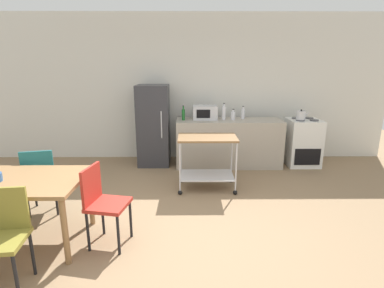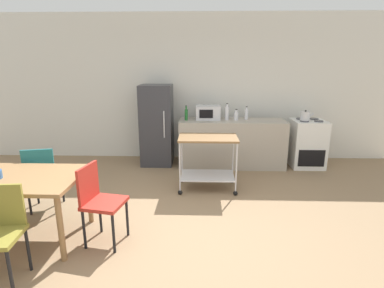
# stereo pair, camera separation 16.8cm
# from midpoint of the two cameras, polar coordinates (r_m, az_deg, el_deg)

# --- Properties ---
(ground_plane) EXTENTS (12.00, 12.00, 0.00)m
(ground_plane) POSITION_cam_midpoint_polar(r_m,az_deg,el_deg) (3.63, -2.24, -17.33)
(ground_plane) COLOR #8C7051
(back_wall) EXTENTS (8.40, 0.12, 2.90)m
(back_wall) POSITION_cam_midpoint_polar(r_m,az_deg,el_deg) (6.28, -0.33, 10.49)
(back_wall) COLOR silver
(back_wall) RESTS_ON ground_plane
(kitchen_counter) EXTENTS (2.00, 0.64, 0.90)m
(kitchen_counter) POSITION_cam_midpoint_polar(r_m,az_deg,el_deg) (5.89, 8.25, 0.15)
(kitchen_counter) COLOR #A89E8E
(kitchen_counter) RESTS_ON ground_plane
(dining_table) EXTENTS (1.50, 0.90, 0.75)m
(dining_table) POSITION_cam_midpoint_polar(r_m,az_deg,el_deg) (3.83, -29.83, -6.46)
(dining_table) COLOR olive
(dining_table) RESTS_ON ground_plane
(chair_red) EXTENTS (0.47, 0.47, 0.89)m
(chair_red) POSITION_cam_midpoint_polar(r_m,az_deg,el_deg) (3.46, -15.79, -9.87)
(chair_red) COLOR #B72D23
(chair_red) RESTS_ON ground_plane
(chair_teal) EXTENTS (0.48, 0.48, 0.89)m
(chair_teal) POSITION_cam_midpoint_polar(r_m,az_deg,el_deg) (4.45, -25.39, -5.17)
(chair_teal) COLOR #1E666B
(chair_teal) RESTS_ON ground_plane
(stove_oven) EXTENTS (0.60, 0.61, 0.92)m
(stove_oven) POSITION_cam_midpoint_polar(r_m,az_deg,el_deg) (6.24, 21.58, 0.10)
(stove_oven) COLOR white
(stove_oven) RESTS_ON ground_plane
(refrigerator) EXTENTS (0.60, 0.63, 1.55)m
(refrigerator) POSITION_cam_midpoint_polar(r_m,az_deg,el_deg) (5.93, -5.82, 3.55)
(refrigerator) COLOR #333338
(refrigerator) RESTS_ON ground_plane
(kitchen_cart) EXTENTS (0.91, 0.57, 0.85)m
(kitchen_cart) POSITION_cam_midpoint_polar(r_m,az_deg,el_deg) (4.71, 4.02, -1.93)
(kitchen_cart) COLOR brown
(kitchen_cart) RESTS_ON ground_plane
(bottle_soy_sauce) EXTENTS (0.06, 0.06, 0.28)m
(bottle_soy_sauce) POSITION_cam_midpoint_polar(r_m,az_deg,el_deg) (5.72, -0.25, 5.61)
(bottle_soy_sauce) COLOR #1E6628
(bottle_soy_sauce) RESTS_ON kitchen_counter
(microwave) EXTENTS (0.46, 0.35, 0.26)m
(microwave) POSITION_cam_midpoint_polar(r_m,az_deg,el_deg) (5.83, 3.88, 5.94)
(microwave) COLOR silver
(microwave) RESTS_ON kitchen_counter
(bottle_hot_sauce) EXTENTS (0.07, 0.07, 0.32)m
(bottle_hot_sauce) POSITION_cam_midpoint_polar(r_m,az_deg,el_deg) (5.78, 7.43, 5.83)
(bottle_hot_sauce) COLOR silver
(bottle_hot_sauce) RESTS_ON kitchen_counter
(bottle_vinegar) EXTENTS (0.08, 0.08, 0.21)m
(bottle_vinegar) POSITION_cam_midpoint_polar(r_m,az_deg,el_deg) (5.79, 9.15, 5.29)
(bottle_vinegar) COLOR silver
(bottle_vinegar) RESTS_ON kitchen_counter
(bottle_wine) EXTENTS (0.07, 0.07, 0.25)m
(bottle_wine) POSITION_cam_midpoint_polar(r_m,az_deg,el_deg) (5.91, 11.02, 5.59)
(bottle_wine) COLOR silver
(bottle_wine) RESTS_ON kitchen_counter
(kettle) EXTENTS (0.24, 0.17, 0.19)m
(kettle) POSITION_cam_midpoint_polar(r_m,az_deg,el_deg) (6.00, 21.32, 4.94)
(kettle) COLOR silver
(kettle) RESTS_ON stove_oven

